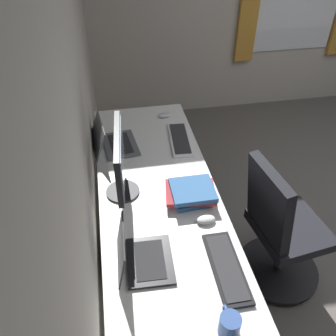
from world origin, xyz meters
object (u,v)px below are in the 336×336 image
(monitor_primary, at_px, (120,161))
(mouse_main, at_px, (206,219))
(keyboard_spare, at_px, (180,139))
(mouse_spare, at_px, (165,115))
(laptop_left, at_px, (139,256))
(office_chair, at_px, (280,232))
(coffee_mug, at_px, (229,325))
(drawer_pedestal, at_px, (164,278))
(laptop_leftmost, at_px, (111,141))
(keyboard_main, at_px, (226,267))
(book_stack_near, at_px, (191,192))

(monitor_primary, xyz_separation_m, mouse_main, (-0.32, -0.43, -0.22))
(keyboard_spare, distance_m, mouse_main, 0.79)
(mouse_main, xyz_separation_m, mouse_spare, (1.14, 0.03, 0.00))
(laptop_left, bearing_deg, office_chair, -73.44)
(mouse_main, height_order, coffee_mug, coffee_mug)
(coffee_mug, xyz_separation_m, office_chair, (0.67, -0.59, -0.32))
(monitor_primary, bearing_deg, drawer_pedestal, -154.60)
(mouse_spare, bearing_deg, laptop_leftmost, 127.75)
(keyboard_spare, relative_size, coffee_mug, 3.31)
(office_chair, bearing_deg, monitor_primary, 75.05)
(keyboard_main, relative_size, office_chair, 0.44)
(drawer_pedestal, bearing_deg, keyboard_spare, -17.41)
(coffee_mug, bearing_deg, laptop_leftmost, 15.77)
(mouse_main, relative_size, mouse_spare, 1.00)
(laptop_left, bearing_deg, book_stack_near, -41.48)
(keyboard_main, bearing_deg, monitor_primary, 35.01)
(keyboard_main, relative_size, mouse_main, 4.06)
(mouse_main, height_order, office_chair, office_chair)
(mouse_spare, relative_size, office_chair, 0.11)
(keyboard_main, xyz_separation_m, book_stack_near, (0.51, 0.06, 0.03))
(keyboard_spare, relative_size, mouse_main, 4.13)
(mouse_main, bearing_deg, keyboard_spare, -1.55)
(laptop_leftmost, xyz_separation_m, office_chair, (-0.73, -0.99, -0.32))
(mouse_spare, xyz_separation_m, book_stack_near, (-0.94, 0.01, 0.03))
(drawer_pedestal, relative_size, laptop_leftmost, 1.95)
(book_stack_near, bearing_deg, office_chair, -103.10)
(monitor_primary, relative_size, mouse_main, 4.79)
(drawer_pedestal, bearing_deg, coffee_mug, -162.02)
(mouse_spare, distance_m, office_chair, 1.24)
(monitor_primary, relative_size, office_chair, 0.51)
(mouse_spare, bearing_deg, keyboard_main, -178.08)
(office_chair, bearing_deg, mouse_spare, 27.31)
(laptop_leftmost, bearing_deg, keyboard_main, -156.53)
(coffee_mug, bearing_deg, mouse_main, -6.44)
(drawer_pedestal, distance_m, office_chair, 0.78)
(coffee_mug, bearing_deg, drawer_pedestal, 17.98)
(drawer_pedestal, xyz_separation_m, mouse_main, (0.06, -0.25, 0.40))
(mouse_main, distance_m, mouse_spare, 1.14)
(drawer_pedestal, relative_size, office_chair, 0.72)
(keyboard_main, relative_size, keyboard_spare, 0.98)
(drawer_pedestal, xyz_separation_m, mouse_spare, (1.20, -0.21, 0.40))
(laptop_leftmost, height_order, mouse_main, laptop_leftmost)
(mouse_main, xyz_separation_m, coffee_mug, (-0.61, 0.07, 0.03))
(mouse_main, bearing_deg, mouse_spare, 1.58)
(book_stack_near, bearing_deg, drawer_pedestal, 141.02)
(mouse_main, relative_size, office_chair, 0.11)
(laptop_leftmost, distance_m, keyboard_spare, 0.49)
(monitor_primary, height_order, book_stack_near, monitor_primary)
(mouse_spare, xyz_separation_m, office_chair, (-1.07, -0.55, -0.29))
(book_stack_near, bearing_deg, mouse_spare, -0.42)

